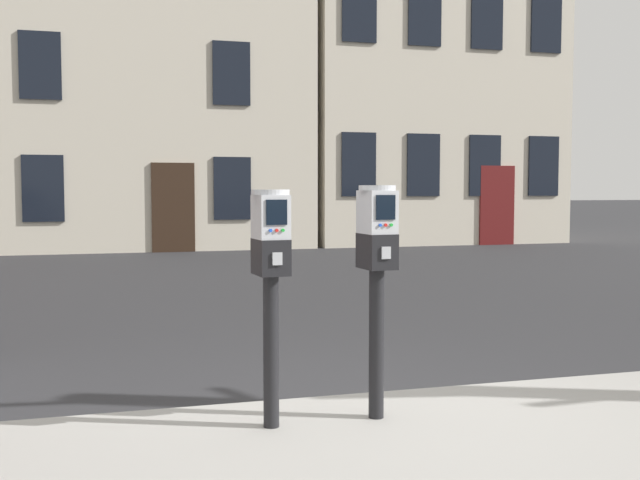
% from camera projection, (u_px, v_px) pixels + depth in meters
% --- Properties ---
extents(ground_plane, '(160.00, 160.00, 0.00)m').
position_uv_depth(ground_plane, '(354.00, 424.00, 4.88)').
color(ground_plane, '#28282B').
extents(parking_meter_near_kerb, '(0.23, 0.26, 1.35)m').
position_uv_depth(parking_meter_near_kerb, '(271.00, 264.00, 4.32)').
color(parking_meter_near_kerb, black).
rests_on(parking_meter_near_kerb, sidewalk_slab).
extents(parking_meter_twin_adjacent, '(0.23, 0.26, 1.38)m').
position_uv_depth(parking_meter_twin_adjacent, '(377.00, 258.00, 4.49)').
color(parking_meter_twin_adjacent, black).
rests_on(parking_meter_twin_adjacent, sidewalk_slab).
extents(townhouse_green_painted, '(8.56, 5.58, 10.91)m').
position_uv_depth(townhouse_green_painted, '(133.00, 38.00, 20.17)').
color(townhouse_green_painted, beige).
rests_on(townhouse_green_painted, ground_plane).
extents(townhouse_brownstone, '(7.03, 6.14, 11.46)m').
position_uv_depth(townhouse_brownstone, '(410.00, 45.00, 22.63)').
color(townhouse_brownstone, beige).
rests_on(townhouse_brownstone, ground_plane).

